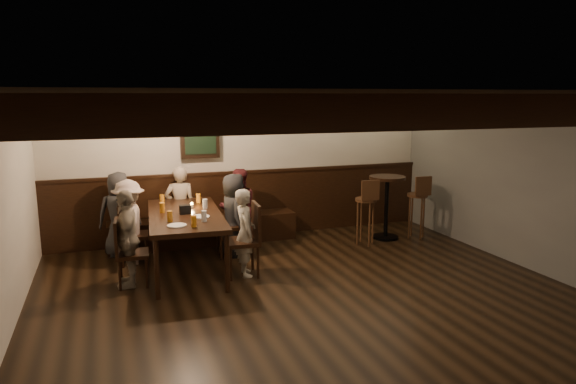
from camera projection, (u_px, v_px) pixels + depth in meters
name	position (u px, v px, depth m)	size (l,w,h in m)	color
room	(251.00, 187.00, 7.45)	(7.00, 7.00, 7.00)	black
dining_table	(185.00, 218.00, 7.03)	(1.12, 2.20, 0.80)	black
chair_left_near	(133.00, 245.00, 7.36)	(0.43, 0.43, 0.88)	black
chair_left_far	(132.00, 265.00, 6.51)	(0.42, 0.42, 0.87)	black
chair_right_near	(232.00, 236.00, 7.73)	(0.48, 0.48, 0.97)	black
chair_right_far	(243.00, 254.00, 6.88)	(0.48, 0.48, 0.98)	black
person_bench_left	(120.00, 214.00, 7.67)	(0.63, 0.41, 1.28)	#2B2B2E
person_bench_centre	(180.00, 208.00, 8.04)	(0.48, 0.31, 1.31)	gray
person_bench_right	(239.00, 208.00, 8.14)	(0.61, 0.48, 1.26)	maroon
person_left_near	(129.00, 222.00, 7.29)	(0.79, 0.45, 1.22)	#A29089
person_left_far	(127.00, 238.00, 6.43)	(0.73, 0.30, 1.24)	gray
person_right_near	(234.00, 215.00, 7.68)	(0.61, 0.40, 1.25)	black
person_right_far	(245.00, 232.00, 6.83)	(0.43, 0.28, 1.18)	#AAA390
pint_a	(162.00, 199.00, 7.60)	(0.07, 0.07, 0.14)	#BF7219
pint_b	(198.00, 198.00, 7.69)	(0.07, 0.07, 0.14)	#BF7219
pint_c	(162.00, 208.00, 7.02)	(0.07, 0.07, 0.14)	#BF7219
pint_d	(205.00, 204.00, 7.28)	(0.07, 0.07, 0.14)	silver
pint_e	(170.00, 216.00, 6.52)	(0.07, 0.07, 0.14)	#BF7219
pint_f	(204.00, 216.00, 6.54)	(0.07, 0.07, 0.14)	silver
pint_g	(194.00, 221.00, 6.26)	(0.07, 0.07, 0.14)	#BF7219
plate_near	(177.00, 225.00, 6.32)	(0.24, 0.24, 0.01)	white
plate_far	(200.00, 217.00, 6.78)	(0.24, 0.24, 0.01)	white
condiment_caddy	(185.00, 210.00, 6.96)	(0.15, 0.10, 0.12)	black
candle	(192.00, 206.00, 7.33)	(0.05, 0.05, 0.05)	beige
high_top_table	(387.00, 198.00, 8.59)	(0.60, 0.60, 1.07)	black
bar_stool_left	(365.00, 220.00, 8.29)	(0.34, 0.36, 1.08)	#3A2112
bar_stool_right	(417.00, 215.00, 8.67)	(0.34, 0.35, 1.08)	#3A2112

